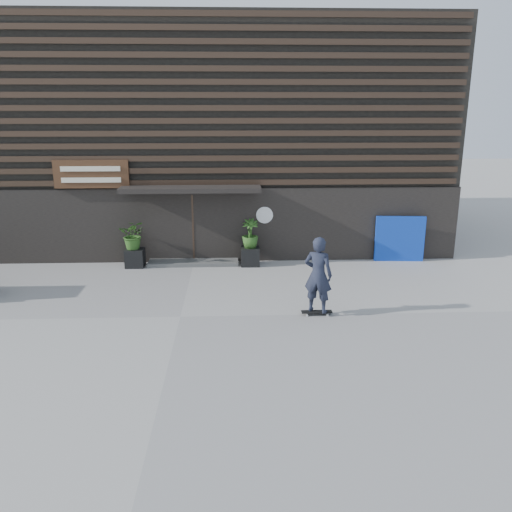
{
  "coord_description": "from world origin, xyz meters",
  "views": [
    {
      "loc": [
        1.4,
        -12.43,
        5.13
      ],
      "look_at": [
        1.98,
        1.64,
        1.1
      ],
      "focal_mm": 37.0,
      "sensor_mm": 36.0,
      "label": 1
    }
  ],
  "objects_px": {
    "planter_pot_left": "(135,258)",
    "planter_pot_right": "(250,256)",
    "blue_tarp": "(400,239)",
    "skateboarder": "(318,275)"
  },
  "relations": [
    {
      "from": "planter_pot_left",
      "to": "planter_pot_right",
      "type": "distance_m",
      "value": 3.8
    },
    {
      "from": "planter_pot_left",
      "to": "planter_pot_right",
      "type": "height_order",
      "value": "same"
    },
    {
      "from": "planter_pot_left",
      "to": "skateboarder",
      "type": "relative_size",
      "value": 0.29
    },
    {
      "from": "skateboarder",
      "to": "planter_pot_left",
      "type": "bearing_deg",
      "value": 140.48
    },
    {
      "from": "planter_pot_right",
      "to": "skateboarder",
      "type": "height_order",
      "value": "skateboarder"
    },
    {
      "from": "blue_tarp",
      "to": "skateboarder",
      "type": "relative_size",
      "value": 0.81
    },
    {
      "from": "planter_pot_right",
      "to": "skateboarder",
      "type": "relative_size",
      "value": 0.29
    },
    {
      "from": "skateboarder",
      "to": "blue_tarp",
      "type": "bearing_deg",
      "value": 53.22
    },
    {
      "from": "planter_pot_left",
      "to": "planter_pot_right",
      "type": "bearing_deg",
      "value": 0.0
    },
    {
      "from": "planter_pot_right",
      "to": "blue_tarp",
      "type": "xyz_separation_m",
      "value": [
        5.09,
        0.3,
        0.47
      ]
    }
  ]
}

